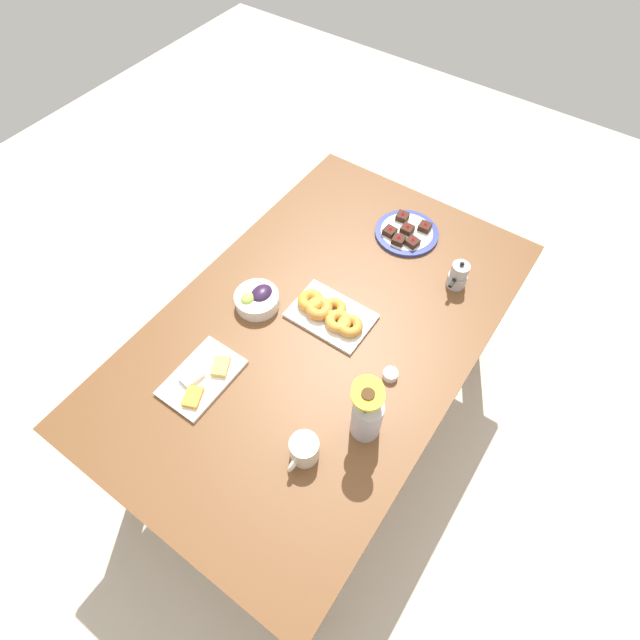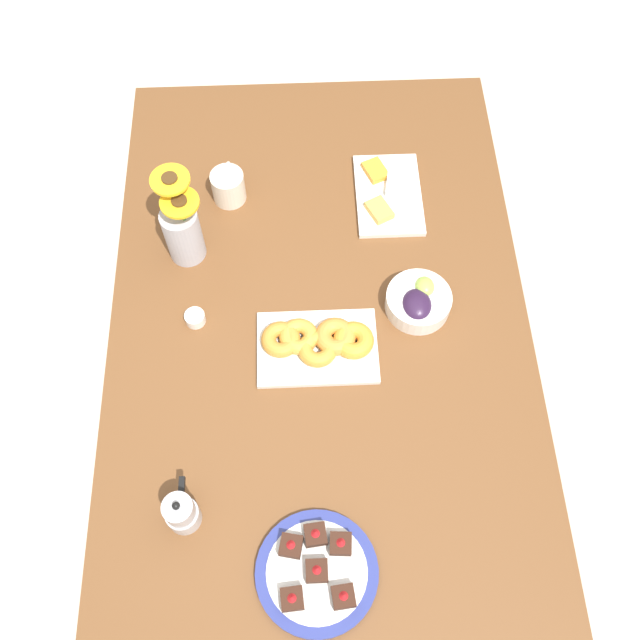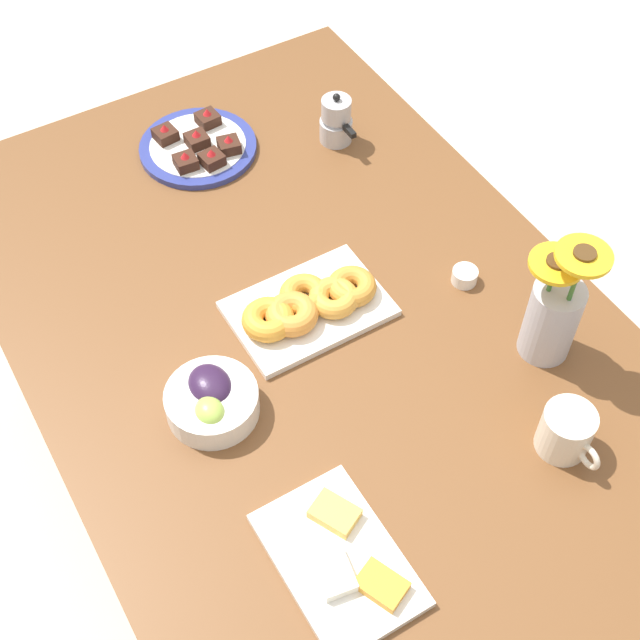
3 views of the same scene
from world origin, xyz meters
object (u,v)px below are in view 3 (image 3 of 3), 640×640
Objects in this scene: coffee_mug at (567,431)px; grape_bowl at (212,400)px; dining_table at (320,361)px; dessert_plate at (198,146)px; cheese_platter at (341,559)px; flower_vase at (553,314)px; moka_pot at (336,121)px; croissant_platter at (308,305)px; jam_cup_honey at (465,276)px.

grape_bowl is (-0.35, -0.46, -0.01)m from coffee_mug.
coffee_mug is at bearing 29.02° from dining_table.
cheese_platter is at bearing -13.32° from dessert_plate.
flower_vase is 2.26× the size of moka_pot.
grape_bowl is 0.60× the size of cheese_platter.
flower_vase is 0.66m from moka_pot.
flower_vase is (0.18, 0.56, 0.07)m from grape_bowl.
dining_table is at bearing -34.52° from moka_pot.
coffee_mug is 0.46× the size of cheese_platter.
dessert_plate is (-0.50, 0.02, -0.01)m from croissant_platter.
dessert_plate is 0.92× the size of flower_vase.
dining_table is 10.27× the size of grape_bowl.
jam_cup_honey is at bearing 74.25° from croissant_platter.
jam_cup_honey is 0.64m from dessert_plate.
croissant_platter is (-0.10, 0.24, -0.01)m from grape_bowl.
coffee_mug is 0.49× the size of dessert_plate.
dessert_plate reaches higher than dining_table.
moka_pot is (-0.82, 0.49, 0.04)m from cheese_platter.
grape_bowl is 0.59m from flower_vase.
cheese_platter is 0.97× the size of flower_vase.
dessert_plate is at bearing 177.32° from croissant_platter.
croissant_platter is 1.14× the size of dessert_plate.
moka_pot is (-0.83, 0.08, 0.00)m from coffee_mug.
flower_vase is (-0.15, 0.51, 0.08)m from cheese_platter.
grape_bowl is 0.26m from croissant_platter.
croissant_platter is at bearing -131.42° from flower_vase.
cheese_platter is 2.18× the size of moka_pot.
flower_vase reaches higher than moka_pot.
flower_vase reaches higher than dining_table.
grape_bowl is at bearing -108.11° from flower_vase.
dining_table is 6.44× the size of dessert_plate.
flower_vase is at bearing 106.77° from cheese_platter.
cheese_platter is at bearing -24.54° from croissant_platter.
dining_table is 0.43m from flower_vase.
cheese_platter reaches higher than jam_cup_honey.
moka_pot reaches higher than croissant_platter.
flower_vase is at bearing 71.89° from grape_bowl.
grape_bowl is 1.31× the size of moka_pot.
croissant_platter is at bearing -105.75° from jam_cup_honey.
grape_bowl is at bearing -88.42° from jam_cup_honey.
jam_cup_honey is at bearing 91.58° from grape_bowl.
flower_vase reaches higher than croissant_platter.
flower_vase is at bearing 48.58° from croissant_platter.
jam_cup_honey is 0.47m from moka_pot.
dining_table is 0.44m from cheese_platter.
moka_pot is at bearing 131.93° from grape_bowl.
cheese_platter is at bearing -73.23° from flower_vase.
cheese_platter is (0.34, 0.04, -0.02)m from grape_bowl.
grape_bowl reaches higher than cheese_platter.
croissant_platter is 2.38× the size of moka_pot.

